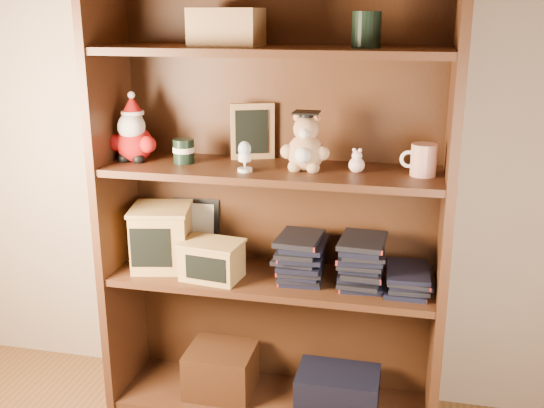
# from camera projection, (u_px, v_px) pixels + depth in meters

# --- Properties ---
(room_envelope) EXTENTS (3.04, 3.04, 2.51)m
(room_envelope) POSITION_uv_depth(u_px,v_px,m) (11.00, 49.00, 0.82)
(room_envelope) COLOR brown
(room_envelope) RESTS_ON ground
(bookcase) EXTENTS (1.20, 0.35, 1.60)m
(bookcase) POSITION_uv_depth(u_px,v_px,m) (274.00, 211.00, 2.26)
(bookcase) COLOR #442513
(bookcase) RESTS_ON ground
(shelf_lower) EXTENTS (1.14, 0.33, 0.02)m
(shelf_lower) POSITION_uv_depth(u_px,v_px,m) (272.00, 279.00, 2.28)
(shelf_lower) COLOR #442513
(shelf_lower) RESTS_ON ground
(shelf_upper) EXTENTS (1.14, 0.33, 0.02)m
(shelf_upper) POSITION_uv_depth(u_px,v_px,m) (272.00, 171.00, 2.17)
(shelf_upper) COLOR #442513
(shelf_upper) RESTS_ON ground
(santa_plush) EXTENTS (0.18, 0.13, 0.25)m
(santa_plush) POSITION_uv_depth(u_px,v_px,m) (133.00, 135.00, 2.24)
(santa_plush) COLOR #A50F0F
(santa_plush) RESTS_ON shelf_upper
(teachers_tin) EXTENTS (0.08, 0.08, 0.08)m
(teachers_tin) POSITION_uv_depth(u_px,v_px,m) (184.00, 151.00, 2.22)
(teachers_tin) COLOR black
(teachers_tin) RESTS_ON shelf_upper
(chalkboard_plaque) EXTENTS (0.15, 0.11, 0.20)m
(chalkboard_plaque) POSITION_uv_depth(u_px,v_px,m) (253.00, 132.00, 2.26)
(chalkboard_plaque) COLOR #9E7547
(chalkboard_plaque) RESTS_ON shelf_upper
(egg_cup) EXTENTS (0.05, 0.05, 0.10)m
(egg_cup) POSITION_uv_depth(u_px,v_px,m) (245.00, 155.00, 2.09)
(egg_cup) COLOR white
(egg_cup) RESTS_ON shelf_upper
(grad_teddy_bear) EXTENTS (0.17, 0.14, 0.20)m
(grad_teddy_bear) POSITION_uv_depth(u_px,v_px,m) (306.00, 147.00, 2.11)
(grad_teddy_bear) COLOR tan
(grad_teddy_bear) RESTS_ON shelf_upper
(pink_figurine) EXTENTS (0.05, 0.05, 0.08)m
(pink_figurine) POSITION_uv_depth(u_px,v_px,m) (357.00, 163.00, 2.09)
(pink_figurine) COLOR beige
(pink_figurine) RESTS_ON shelf_upper
(teacher_mug) EXTENTS (0.12, 0.08, 0.10)m
(teacher_mug) POSITION_uv_depth(u_px,v_px,m) (423.00, 160.00, 2.04)
(teacher_mug) COLOR silver
(teacher_mug) RESTS_ON shelf_upper
(certificate_frame) EXTENTS (0.18, 0.05, 0.23)m
(certificate_frame) POSITION_uv_depth(u_px,v_px,m) (196.00, 227.00, 2.45)
(certificate_frame) COLOR black
(certificate_frame) RESTS_ON shelf_lower
(treats_box) EXTENTS (0.25, 0.25, 0.23)m
(treats_box) POSITION_uv_depth(u_px,v_px,m) (162.00, 237.00, 2.33)
(treats_box) COLOR tan
(treats_box) RESTS_ON shelf_lower
(pencils_box) EXTENTS (0.23, 0.18, 0.14)m
(pencils_box) POSITION_uv_depth(u_px,v_px,m) (212.00, 260.00, 2.24)
(pencils_box) COLOR tan
(pencils_box) RESTS_ON shelf_lower
(book_stack_left) EXTENTS (0.14, 0.20, 0.16)m
(book_stack_left) POSITION_uv_depth(u_px,v_px,m) (301.00, 258.00, 2.23)
(book_stack_left) COLOR black
(book_stack_left) RESTS_ON shelf_lower
(book_stack_mid) EXTENTS (0.14, 0.20, 0.16)m
(book_stack_mid) POSITION_uv_depth(u_px,v_px,m) (361.00, 263.00, 2.19)
(book_stack_mid) COLOR black
(book_stack_mid) RESTS_ON shelf_lower
(book_stack_right) EXTENTS (0.14, 0.20, 0.08)m
(book_stack_right) POSITION_uv_depth(u_px,v_px,m) (407.00, 277.00, 2.17)
(book_stack_right) COLOR black
(book_stack_right) RESTS_ON shelf_lower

